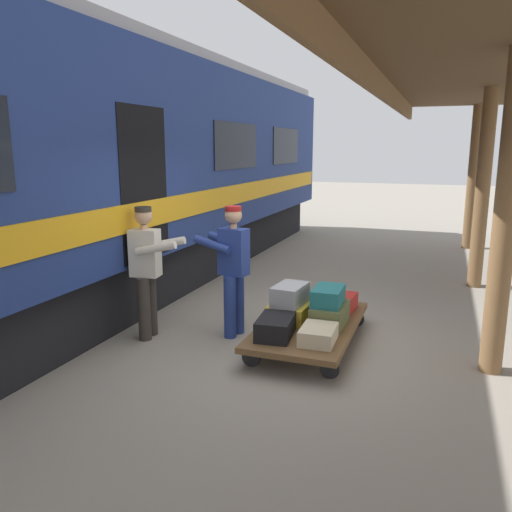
{
  "coord_description": "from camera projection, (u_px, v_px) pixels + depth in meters",
  "views": [
    {
      "loc": [
        -1.64,
        5.84,
        2.43
      ],
      "look_at": [
        0.42,
        0.23,
        1.15
      ],
      "focal_mm": 35.88,
      "sensor_mm": 36.0,
      "label": 1
    }
  ],
  "objects": [
    {
      "name": "suitcase_black_hardshell",
      "position": [
        275.0,
        327.0,
        5.89
      ],
      "size": [
        0.44,
        0.62,
        0.23
      ],
      "primitive_type": "cube",
      "rotation": [
        0.0,
        0.0,
        0.1
      ],
      "color": "black",
      "rests_on": "luggage_cart"
    },
    {
      "name": "ground_plane",
      "position": [
        293.0,
        344.0,
        6.42
      ],
      "size": [
        60.0,
        60.0,
        0.0
      ],
      "primitive_type": "plane",
      "color": "gray"
    },
    {
      "name": "suitcase_teal_softside",
      "position": [
        328.0,
        296.0,
        6.23
      ],
      "size": [
        0.35,
        0.54,
        0.21
      ],
      "primitive_type": "cube",
      "rotation": [
        0.0,
        0.0,
        0.02
      ],
      "color": "#1E666B",
      "rests_on": "suitcase_olive_duffel"
    },
    {
      "name": "suitcase_yellow_case",
      "position": [
        290.0,
        312.0,
        6.43
      ],
      "size": [
        0.49,
        0.58,
        0.22
      ],
      "primitive_type": "cube",
      "rotation": [
        0.0,
        0.0,
        -0.04
      ],
      "color": "gold",
      "rests_on": "luggage_cart"
    },
    {
      "name": "suitcase_gray_aluminum",
      "position": [
        290.0,
        295.0,
        6.36
      ],
      "size": [
        0.39,
        0.56,
        0.25
      ],
      "primitive_type": "cube",
      "rotation": [
        0.0,
        0.0,
        -0.1
      ],
      "color": "#9EA0A5",
      "rests_on": "suitcase_yellow_case"
    },
    {
      "name": "train_car",
      "position": [
        52.0,
        174.0,
        7.19
      ],
      "size": [
        3.02,
        18.19,
        4.0
      ],
      "color": "navy",
      "rests_on": "ground_plane"
    },
    {
      "name": "suitcase_olive_duffel",
      "position": [
        330.0,
        315.0,
        6.26
      ],
      "size": [
        0.39,
        0.65,
        0.26
      ],
      "primitive_type": "cube",
      "rotation": [
        0.0,
        0.0,
        -0.02
      ],
      "color": "brown",
      "rests_on": "luggage_cart"
    },
    {
      "name": "porter_in_overalls",
      "position": [
        232.0,
        266.0,
        6.57
      ],
      "size": [
        0.71,
        0.5,
        1.7
      ],
      "color": "navy",
      "rests_on": "ground_plane"
    },
    {
      "name": "luggage_cart",
      "position": [
        309.0,
        326.0,
        6.38
      ],
      "size": [
        1.12,
        2.16,
        0.28
      ],
      "color": "brown",
      "rests_on": "ground_plane"
    },
    {
      "name": "suitcase_red_plastic",
      "position": [
        339.0,
        303.0,
        6.81
      ],
      "size": [
        0.42,
        0.56,
        0.22
      ],
      "primitive_type": "cube",
      "rotation": [
        0.0,
        0.0,
        -0.08
      ],
      "color": "#AD231E",
      "rests_on": "luggage_cart"
    },
    {
      "name": "suitcase_navy_fabric",
      "position": [
        302.0,
        301.0,
        6.98
      ],
      "size": [
        0.49,
        0.59,
        0.17
      ],
      "primitive_type": "cube",
      "rotation": [
        0.0,
        0.0,
        0.03
      ],
      "color": "navy",
      "rests_on": "luggage_cart"
    },
    {
      "name": "porter_by_door",
      "position": [
        147.0,
        268.0,
        6.48
      ],
      "size": [
        0.7,
        0.49,
        1.7
      ],
      "color": "#332D28",
      "rests_on": "ground_plane"
    },
    {
      "name": "suitcase_cream_canvas",
      "position": [
        318.0,
        335.0,
        5.72
      ],
      "size": [
        0.39,
        0.52,
        0.17
      ],
      "primitive_type": "cube",
      "rotation": [
        0.0,
        0.0,
        0.04
      ],
      "color": "beige",
      "rests_on": "luggage_cart"
    }
  ]
}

